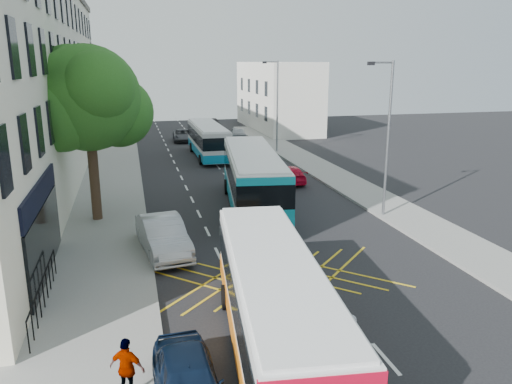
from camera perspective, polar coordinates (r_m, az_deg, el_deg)
ground at (r=15.23m, az=14.60°, el=-17.97°), size 120.00×120.00×0.00m
pavement_left at (r=27.37m, az=-17.62°, el=-3.06°), size 5.00×70.00×0.15m
pavement_right at (r=30.71m, az=13.63°, el=-0.86°), size 3.00×70.00×0.15m
terrace_main at (r=36.37m, az=-26.51°, el=11.09°), size 8.30×45.00×13.50m
terrace_far at (r=66.58m, az=-21.01°, el=11.11°), size 8.00×20.00×10.00m
building_right at (r=61.78m, az=2.39°, el=10.91°), size 6.00×18.00×8.00m
street_tree at (r=26.19m, az=-18.71°, el=9.99°), size 6.30×5.70×8.80m
lamp_near at (r=26.62m, az=14.71°, el=6.71°), size 1.45×0.15×8.00m
lamp_far at (r=45.08m, az=2.33°, el=10.28°), size 1.45×0.15×8.00m
railings at (r=18.25m, az=-23.14°, el=-10.43°), size 0.08×5.60×1.14m
bus_near at (r=14.30m, az=2.08°, el=-12.71°), size 3.53×10.48×2.89m
bus_mid at (r=28.06m, az=-0.36°, el=1.57°), size 4.27×11.87×3.26m
bus_far at (r=43.72m, az=-5.51°, el=5.96°), size 2.55×10.09×2.83m
motorbike at (r=13.72m, az=10.57°, el=-17.31°), size 0.71×2.13×1.89m
parked_car_blue at (r=12.89m, az=-7.74°, el=-20.74°), size 1.70×3.93×1.32m
parked_car_silver at (r=22.01m, az=-10.57°, el=-4.95°), size 2.30×4.98×1.58m
red_hatchback at (r=34.43m, az=3.85°, el=2.04°), size 1.67×3.93×1.13m
distant_car_grey at (r=52.90m, az=-8.35°, el=6.43°), size 2.25×4.47×1.22m
distant_car_silver at (r=53.27m, az=-2.14°, el=6.73°), size 2.01×4.23×1.40m
distant_car_dark at (r=61.18m, az=-5.39°, el=7.73°), size 2.08×4.50×1.43m
pedestrian_far at (r=13.12m, az=-14.49°, el=-18.93°), size 0.99×0.79×1.58m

